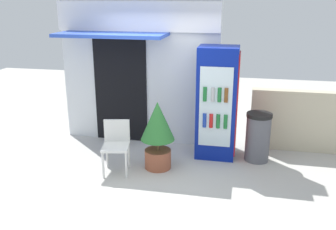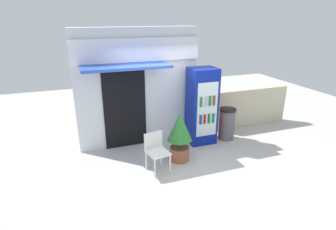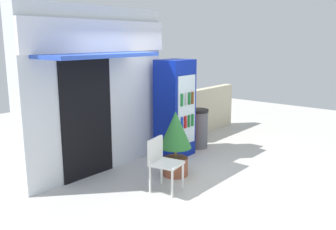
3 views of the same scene
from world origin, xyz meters
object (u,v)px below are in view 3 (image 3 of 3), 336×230
plastic_chair (162,160)px  potted_plant_near_shop (176,138)px  drink_cooler (175,108)px  trash_bin (198,128)px

plastic_chair → potted_plant_near_shop: (0.64, 0.24, 0.17)m
drink_cooler → plastic_chair: size_ratio=2.33×
trash_bin → drink_cooler: bearing=174.6°
plastic_chair → potted_plant_near_shop: 0.70m
drink_cooler → plastic_chair: (-1.53, -0.95, -0.48)m
drink_cooler → potted_plant_near_shop: (-0.89, -0.72, -0.31)m
drink_cooler → plastic_chair: 1.87m
potted_plant_near_shop → trash_bin: 1.76m
drink_cooler → potted_plant_near_shop: drink_cooler is taller
drink_cooler → plastic_chair: drink_cooler is taller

